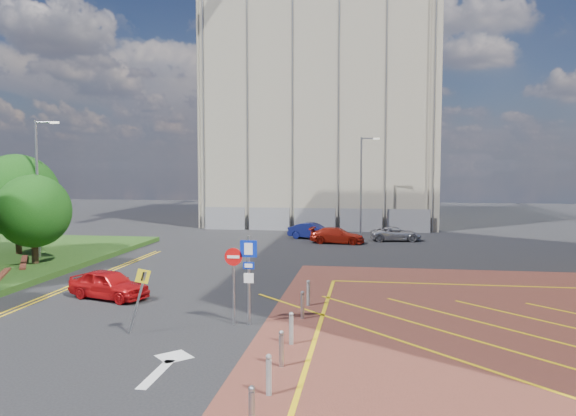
% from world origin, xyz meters
% --- Properties ---
extents(ground, '(140.00, 140.00, 0.00)m').
position_xyz_m(ground, '(0.00, 0.00, 0.00)').
color(ground, black).
rests_on(ground, ground).
extents(tree_c, '(4.00, 4.00, 4.90)m').
position_xyz_m(tree_c, '(-13.50, 10.00, 3.19)').
color(tree_c, '#3D2B1C').
rests_on(tree_c, grass_bed).
extents(tree_d, '(5.00, 5.00, 6.08)m').
position_xyz_m(tree_d, '(-16.50, 13.00, 3.87)').
color(tree_d, '#3D2B1C').
rests_on(tree_d, grass_bed).
extents(lamp_left_far, '(1.53, 0.16, 8.00)m').
position_xyz_m(lamp_left_far, '(-14.42, 12.00, 4.66)').
color(lamp_left_far, '#9EA0A8').
rests_on(lamp_left_far, grass_bed).
extents(lamp_back, '(1.53, 0.16, 8.00)m').
position_xyz_m(lamp_back, '(4.08, 28.00, 4.36)').
color(lamp_back, '#9EA0A8').
rests_on(lamp_back, ground).
extents(sign_cluster, '(1.17, 0.12, 3.20)m').
position_xyz_m(sign_cluster, '(0.30, 0.98, 1.95)').
color(sign_cluster, '#9EA0A8').
rests_on(sign_cluster, ground).
extents(warning_sign, '(0.79, 0.42, 2.25)m').
position_xyz_m(warning_sign, '(-2.88, -0.67, 1.43)').
color(warning_sign, '#9EA0A8').
rests_on(warning_sign, ground).
extents(bollard_row, '(0.14, 11.14, 0.90)m').
position_xyz_m(bollard_row, '(2.30, -1.67, 0.47)').
color(bollard_row, '#9EA0A8').
rests_on(bollard_row, forecourt).
extents(construction_building, '(21.20, 19.20, 22.00)m').
position_xyz_m(construction_building, '(0.00, 40.00, 11.00)').
color(construction_building, gray).
rests_on(construction_building, ground).
extents(construction_fence, '(21.60, 0.06, 2.00)m').
position_xyz_m(construction_fence, '(1.00, 30.00, 1.00)').
color(construction_fence, gray).
rests_on(construction_fence, ground).
extents(car_red_left, '(3.92, 2.52, 1.24)m').
position_xyz_m(car_red_left, '(-6.28, 4.03, 0.62)').
color(car_red_left, red).
rests_on(car_red_left, ground).
extents(car_blue_back, '(3.96, 2.37, 1.23)m').
position_xyz_m(car_blue_back, '(0.36, 24.76, 0.62)').
color(car_blue_back, navy).
rests_on(car_blue_back, ground).
extents(car_red_back, '(4.13, 2.02, 1.16)m').
position_xyz_m(car_red_back, '(2.39, 22.56, 0.58)').
color(car_red_back, '#A31A0E').
rests_on(car_red_back, ground).
extents(car_silver_back, '(4.01, 2.26, 1.06)m').
position_xyz_m(car_silver_back, '(6.69, 24.56, 0.53)').
color(car_silver_back, '#9B9AA1').
rests_on(car_silver_back, ground).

